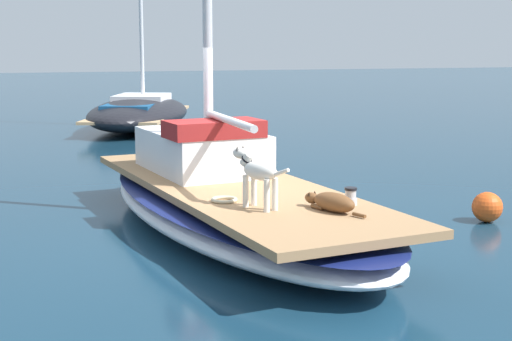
{
  "coord_description": "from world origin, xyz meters",
  "views": [
    {
      "loc": [
        -2.78,
        -9.68,
        2.56
      ],
      "look_at": [
        0.0,
        -1.0,
        1.01
      ],
      "focal_mm": 52.63,
      "sensor_mm": 36.0,
      "label": 1
    }
  ],
  "objects_px": {
    "mooring_buoy": "(487,207)",
    "deck_winch": "(351,197)",
    "moored_boat_far_astern": "(139,112)",
    "sailboat_main": "(234,207)",
    "dog_white": "(258,172)",
    "dog_brown": "(332,202)",
    "coiled_rope": "(224,200)"
  },
  "relations": [
    {
      "from": "moored_boat_far_astern",
      "to": "deck_winch",
      "type": "bearing_deg",
      "value": -89.15
    },
    {
      "from": "coiled_rope",
      "to": "moored_boat_far_astern",
      "type": "height_order",
      "value": "moored_boat_far_astern"
    },
    {
      "from": "coiled_rope",
      "to": "dog_brown",
      "type": "bearing_deg",
      "value": -40.85
    },
    {
      "from": "dog_brown",
      "to": "coiled_rope",
      "type": "distance_m",
      "value": 1.37
    },
    {
      "from": "dog_white",
      "to": "mooring_buoy",
      "type": "distance_m",
      "value": 4.0
    },
    {
      "from": "dog_white",
      "to": "sailboat_main",
      "type": "bearing_deg",
      "value": 84.35
    },
    {
      "from": "deck_winch",
      "to": "moored_boat_far_astern",
      "type": "height_order",
      "value": "moored_boat_far_astern"
    },
    {
      "from": "coiled_rope",
      "to": "mooring_buoy",
      "type": "xyz_separation_m",
      "value": [
        4.07,
        0.45,
        -0.46
      ]
    },
    {
      "from": "dog_brown",
      "to": "coiled_rope",
      "type": "relative_size",
      "value": 2.83
    },
    {
      "from": "dog_white",
      "to": "dog_brown",
      "type": "height_order",
      "value": "dog_white"
    },
    {
      "from": "moored_boat_far_astern",
      "to": "mooring_buoy",
      "type": "bearing_deg",
      "value": -77.83
    },
    {
      "from": "dog_brown",
      "to": "moored_boat_far_astern",
      "type": "bearing_deg",
      "value": 89.49
    },
    {
      "from": "dog_white",
      "to": "deck_winch",
      "type": "distance_m",
      "value": 1.17
    },
    {
      "from": "deck_winch",
      "to": "moored_boat_far_astern",
      "type": "relative_size",
      "value": 0.03
    },
    {
      "from": "sailboat_main",
      "to": "coiled_rope",
      "type": "relative_size",
      "value": 23.17
    },
    {
      "from": "sailboat_main",
      "to": "deck_winch",
      "type": "bearing_deg",
      "value": -60.8
    },
    {
      "from": "dog_white",
      "to": "mooring_buoy",
      "type": "bearing_deg",
      "value": 13.72
    },
    {
      "from": "deck_winch",
      "to": "mooring_buoy",
      "type": "distance_m",
      "value": 2.96
    },
    {
      "from": "dog_white",
      "to": "moored_boat_far_astern",
      "type": "height_order",
      "value": "moored_boat_far_astern"
    },
    {
      "from": "sailboat_main",
      "to": "dog_white",
      "type": "height_order",
      "value": "dog_white"
    },
    {
      "from": "dog_brown",
      "to": "coiled_rope",
      "type": "height_order",
      "value": "dog_brown"
    },
    {
      "from": "mooring_buoy",
      "to": "deck_winch",
      "type": "bearing_deg",
      "value": -157.7
    },
    {
      "from": "deck_winch",
      "to": "coiled_rope",
      "type": "bearing_deg",
      "value": 154.83
    },
    {
      "from": "dog_white",
      "to": "dog_brown",
      "type": "bearing_deg",
      "value": -29.0
    },
    {
      "from": "sailboat_main",
      "to": "moored_boat_far_astern",
      "type": "height_order",
      "value": "moored_boat_far_astern"
    },
    {
      "from": "dog_white",
      "to": "coiled_rope",
      "type": "bearing_deg",
      "value": 120.09
    },
    {
      "from": "sailboat_main",
      "to": "dog_white",
      "type": "xyz_separation_m",
      "value": [
        -0.15,
        -1.53,
        0.75
      ]
    },
    {
      "from": "sailboat_main",
      "to": "dog_white",
      "type": "bearing_deg",
      "value": -95.65
    },
    {
      "from": "deck_winch",
      "to": "moored_boat_far_astern",
      "type": "distance_m",
      "value": 14.58
    },
    {
      "from": "deck_winch",
      "to": "mooring_buoy",
      "type": "bearing_deg",
      "value": 22.3
    },
    {
      "from": "deck_winch",
      "to": "mooring_buoy",
      "type": "xyz_separation_m",
      "value": [
        2.69,
        1.1,
        -0.54
      ]
    },
    {
      "from": "dog_white",
      "to": "dog_brown",
      "type": "relative_size",
      "value": 0.97
    }
  ]
}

